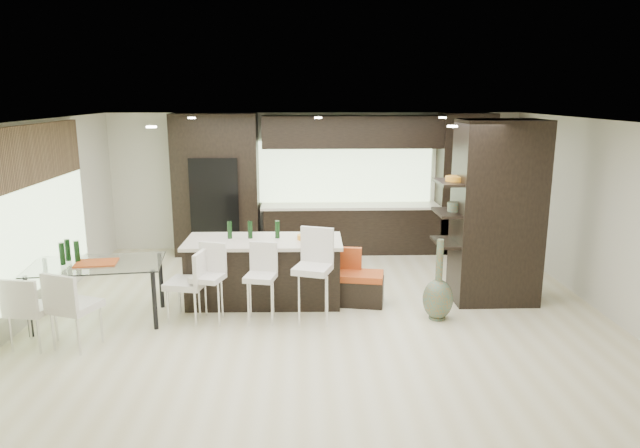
{
  "coord_description": "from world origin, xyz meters",
  "views": [
    {
      "loc": [
        -0.28,
        -7.71,
        3.05
      ],
      "look_at": [
        0.0,
        0.6,
        1.15
      ],
      "focal_mm": 32.0,
      "sensor_mm": 36.0,
      "label": 1
    }
  ],
  "objects_px": {
    "stool_mid": "(261,291)",
    "floor_vase": "(439,280)",
    "chair_near": "(76,312)",
    "bench": "(342,287)",
    "chair_end": "(187,288)",
    "stool_right": "(313,286)",
    "dining_table": "(99,292)",
    "stool_left": "(208,292)",
    "chair_far": "(32,314)",
    "kitchen_island": "(264,271)"
  },
  "relations": [
    {
      "from": "stool_mid",
      "to": "floor_vase",
      "type": "xyz_separation_m",
      "value": [
        2.43,
        0.02,
        0.13
      ]
    },
    {
      "from": "floor_vase",
      "to": "chair_near",
      "type": "relative_size",
      "value": 1.24
    },
    {
      "from": "stool_mid",
      "to": "chair_near",
      "type": "height_order",
      "value": "chair_near"
    },
    {
      "from": "stool_mid",
      "to": "floor_vase",
      "type": "bearing_deg",
      "value": 12.95
    },
    {
      "from": "bench",
      "to": "stool_mid",
      "type": "bearing_deg",
      "value": -138.27
    },
    {
      "from": "stool_mid",
      "to": "chair_near",
      "type": "relative_size",
      "value": 0.96
    },
    {
      "from": "chair_near",
      "to": "chair_end",
      "type": "height_order",
      "value": "chair_end"
    },
    {
      "from": "stool_right",
      "to": "dining_table",
      "type": "relative_size",
      "value": 0.61
    },
    {
      "from": "chair_near",
      "to": "chair_end",
      "type": "distance_m",
      "value": 1.44
    },
    {
      "from": "stool_right",
      "to": "chair_near",
      "type": "relative_size",
      "value": 1.14
    },
    {
      "from": "stool_left",
      "to": "dining_table",
      "type": "distance_m",
      "value": 1.5
    },
    {
      "from": "chair_far",
      "to": "chair_near",
      "type": "bearing_deg",
      "value": 7.57
    },
    {
      "from": "stool_mid",
      "to": "kitchen_island",
      "type": "bearing_deg",
      "value": 102.48
    },
    {
      "from": "bench",
      "to": "chair_end",
      "type": "xyz_separation_m",
      "value": [
        -2.17,
        -0.6,
        0.22
      ]
    },
    {
      "from": "stool_left",
      "to": "chair_end",
      "type": "height_order",
      "value": "chair_end"
    },
    {
      "from": "kitchen_island",
      "to": "stool_mid",
      "type": "bearing_deg",
      "value": -89.0
    },
    {
      "from": "kitchen_island",
      "to": "chair_far",
      "type": "bearing_deg",
      "value": -150.54
    },
    {
      "from": "stool_mid",
      "to": "stool_left",
      "type": "bearing_deg",
      "value": -167.5
    },
    {
      "from": "stool_right",
      "to": "chair_near",
      "type": "distance_m",
      "value": 2.99
    },
    {
      "from": "stool_mid",
      "to": "chair_near",
      "type": "bearing_deg",
      "value": -149.58
    },
    {
      "from": "stool_mid",
      "to": "bench",
      "type": "xyz_separation_m",
      "value": [
        1.15,
        0.7,
        -0.2
      ]
    },
    {
      "from": "chair_far",
      "to": "floor_vase",
      "type": "bearing_deg",
      "value": 17.12
    },
    {
      "from": "stool_mid",
      "to": "bench",
      "type": "relative_size",
      "value": 0.71
    },
    {
      "from": "kitchen_island",
      "to": "stool_mid",
      "type": "height_order",
      "value": "kitchen_island"
    },
    {
      "from": "stool_mid",
      "to": "chair_near",
      "type": "xyz_separation_m",
      "value": [
        -2.2,
        -0.71,
        0.02
      ]
    },
    {
      "from": "stool_left",
      "to": "stool_right",
      "type": "height_order",
      "value": "stool_right"
    },
    {
      "from": "chair_far",
      "to": "stool_right",
      "type": "bearing_deg",
      "value": 20.1
    },
    {
      "from": "floor_vase",
      "to": "chair_far",
      "type": "distance_m",
      "value": 5.23
    },
    {
      "from": "dining_table",
      "to": "chair_end",
      "type": "relative_size",
      "value": 1.86
    },
    {
      "from": "bench",
      "to": "chair_far",
      "type": "relative_size",
      "value": 1.44
    },
    {
      "from": "stool_right",
      "to": "dining_table",
      "type": "xyz_separation_m",
      "value": [
        -2.91,
        0.13,
        -0.11
      ]
    },
    {
      "from": "kitchen_island",
      "to": "floor_vase",
      "type": "distance_m",
      "value": 2.55
    },
    {
      "from": "bench",
      "to": "kitchen_island",
      "type": "bearing_deg",
      "value": -173.94
    },
    {
      "from": "kitchen_island",
      "to": "chair_far",
      "type": "distance_m",
      "value": 3.12
    },
    {
      "from": "stool_left",
      "to": "chair_far",
      "type": "bearing_deg",
      "value": -143.85
    },
    {
      "from": "floor_vase",
      "to": "chair_end",
      "type": "relative_size",
      "value": 1.24
    },
    {
      "from": "kitchen_island",
      "to": "bench",
      "type": "distance_m",
      "value": 1.18
    },
    {
      "from": "stool_mid",
      "to": "stool_right",
      "type": "bearing_deg",
      "value": 9.55
    },
    {
      "from": "chair_far",
      "to": "chair_end",
      "type": "xyz_separation_m",
      "value": [
        1.72,
        0.79,
        0.03
      ]
    },
    {
      "from": "stool_left",
      "to": "chair_near",
      "type": "bearing_deg",
      "value": -137.33
    },
    {
      "from": "floor_vase",
      "to": "dining_table",
      "type": "distance_m",
      "value": 4.64
    },
    {
      "from": "floor_vase",
      "to": "dining_table",
      "type": "xyz_separation_m",
      "value": [
        -4.64,
        0.08,
        -0.16
      ]
    },
    {
      "from": "floor_vase",
      "to": "chair_far",
      "type": "relative_size",
      "value": 1.33
    },
    {
      "from": "kitchen_island",
      "to": "chair_far",
      "type": "relative_size",
      "value": 2.68
    },
    {
      "from": "stool_mid",
      "to": "chair_near",
      "type": "distance_m",
      "value": 2.32
    },
    {
      "from": "kitchen_island",
      "to": "chair_end",
      "type": "relative_size",
      "value": 2.5
    },
    {
      "from": "floor_vase",
      "to": "chair_near",
      "type": "distance_m",
      "value": 4.7
    },
    {
      "from": "stool_left",
      "to": "stool_right",
      "type": "bearing_deg",
      "value": 15.77
    },
    {
      "from": "chair_near",
      "to": "chair_end",
      "type": "bearing_deg",
      "value": 55.97
    },
    {
      "from": "stool_right",
      "to": "floor_vase",
      "type": "distance_m",
      "value": 1.73
    }
  ]
}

